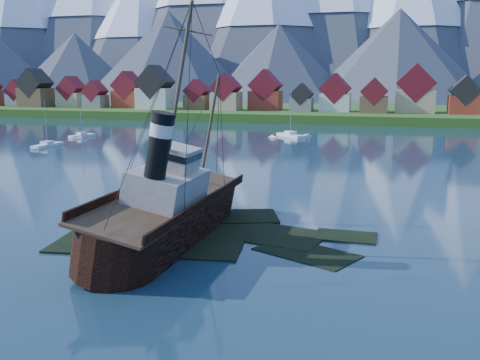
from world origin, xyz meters
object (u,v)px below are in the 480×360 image
(sailboat_a, at_px, (47,146))
(sailboat_b, at_px, (82,136))
(sailboat_c, at_px, (290,136))
(tugboat_wreck, at_px, (170,208))

(sailboat_a, distance_m, sailboat_b, 19.68)
(sailboat_b, bearing_deg, sailboat_c, 32.66)
(tugboat_wreck, distance_m, sailboat_a, 78.49)
(sailboat_a, xyz_separation_m, sailboat_b, (-3.32, 19.40, 0.02))
(tugboat_wreck, xyz_separation_m, sailboat_b, (-57.82, 75.81, -2.71))
(sailboat_a, height_order, sailboat_c, sailboat_c)
(sailboat_a, height_order, sailboat_b, sailboat_b)
(tugboat_wreck, xyz_separation_m, sailboat_c, (-5.05, 91.32, -2.68))
(sailboat_c, bearing_deg, sailboat_b, 152.04)
(sailboat_b, relative_size, sailboat_c, 0.86)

